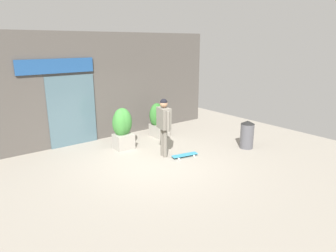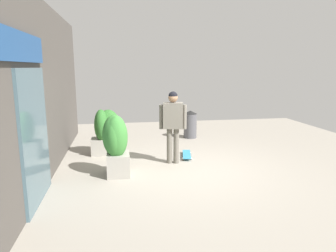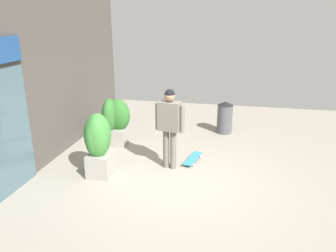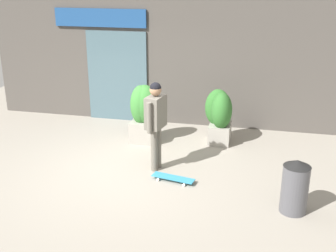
{
  "view_description": "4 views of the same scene",
  "coord_description": "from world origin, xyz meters",
  "px_view_note": "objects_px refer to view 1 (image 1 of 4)",
  "views": [
    {
      "loc": [
        -4.49,
        -6.43,
        3.23
      ],
      "look_at": [
        0.73,
        0.27,
        0.86
      ],
      "focal_mm": 32.26,
      "sensor_mm": 36.0,
      "label": 1
    },
    {
      "loc": [
        -6.28,
        1.46,
        2.25
      ],
      "look_at": [
        0.73,
        0.27,
        0.86
      ],
      "focal_mm": 32.26,
      "sensor_mm": 36.0,
      "label": 2
    },
    {
      "loc": [
        -5.82,
        -1.1,
        3.1
      ],
      "look_at": [
        0.73,
        0.27,
        0.86
      ],
      "focal_mm": 35.54,
      "sensor_mm": 36.0,
      "label": 3
    },
    {
      "loc": [
        2.38,
        -6.96,
        3.55
      ],
      "look_at": [
        0.73,
        0.27,
        0.86
      ],
      "focal_mm": 45.27,
      "sensor_mm": 36.0,
      "label": 4
    }
  ],
  "objects_px": {
    "trash_bin": "(247,134)",
    "skateboard": "(185,155)",
    "planter_box_left": "(160,119)",
    "skateboarder": "(164,121)",
    "planter_box_right": "(122,126)"
  },
  "relations": [
    {
      "from": "trash_bin",
      "to": "skateboard",
      "type": "bearing_deg",
      "value": 164.0
    },
    {
      "from": "skateboard",
      "to": "planter_box_left",
      "type": "height_order",
      "value": "planter_box_left"
    },
    {
      "from": "skateboarder",
      "to": "skateboard",
      "type": "xyz_separation_m",
      "value": [
        0.43,
        -0.44,
        -0.99
      ]
    },
    {
      "from": "planter_box_left",
      "to": "trash_bin",
      "type": "height_order",
      "value": "planter_box_left"
    },
    {
      "from": "skateboard",
      "to": "trash_bin",
      "type": "height_order",
      "value": "trash_bin"
    },
    {
      "from": "skateboard",
      "to": "planter_box_right",
      "type": "bearing_deg",
      "value": 132.28
    },
    {
      "from": "skateboard",
      "to": "planter_box_right",
      "type": "distance_m",
      "value": 2.16
    },
    {
      "from": "planter_box_left",
      "to": "skateboarder",
      "type": "bearing_deg",
      "value": -122.6
    },
    {
      "from": "planter_box_right",
      "to": "skateboard",
      "type": "bearing_deg",
      "value": -59.1
    },
    {
      "from": "skateboarder",
      "to": "planter_box_right",
      "type": "relative_size",
      "value": 1.32
    },
    {
      "from": "skateboard",
      "to": "planter_box_right",
      "type": "relative_size",
      "value": 0.63
    },
    {
      "from": "skateboard",
      "to": "skateboarder",
      "type": "bearing_deg",
      "value": 145.52
    },
    {
      "from": "skateboarder",
      "to": "planter_box_right",
      "type": "bearing_deg",
      "value": 126.25
    },
    {
      "from": "planter_box_left",
      "to": "trash_bin",
      "type": "distance_m",
      "value": 3.01
    },
    {
      "from": "skateboard",
      "to": "planter_box_left",
      "type": "bearing_deg",
      "value": 85.06
    }
  ]
}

